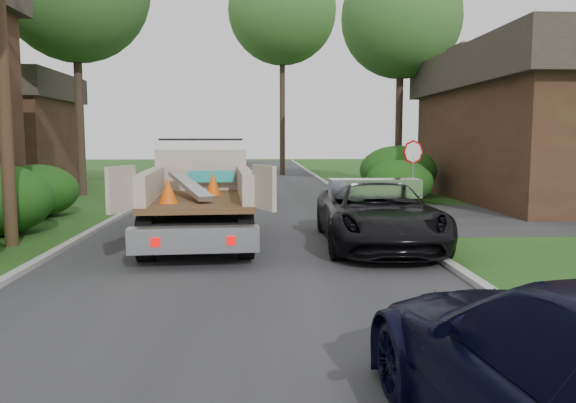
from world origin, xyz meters
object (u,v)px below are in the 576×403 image
at_px(stop_sign, 413,162).
at_px(tree_center_far, 282,10).
at_px(tree_right_far, 401,18).
at_px(utility_pole, 0,21).
at_px(flatbed_truck, 201,182).
at_px(house_right, 569,123).
at_px(black_pickup, 377,214).

bearing_deg(stop_sign, tree_center_far, 98.66).
distance_m(tree_right_far, tree_center_far, 11.68).
bearing_deg(stop_sign, tree_right_far, 78.19).
distance_m(utility_pole, flatbed_truck, 5.92).
bearing_deg(stop_sign, house_right, 32.66).
bearing_deg(house_right, stop_sign, -147.34).
xyz_separation_m(stop_sign, tree_center_far, (-3.20, 21.00, 9.20)).
height_order(utility_pole, black_pickup, utility_pole).
distance_m(stop_sign, house_right, 9.37).
xyz_separation_m(stop_sign, black_pickup, (-2.06, -4.50, -1.01)).
bearing_deg(flatbed_truck, stop_sign, 18.52).
height_order(stop_sign, flatbed_truck, flatbed_truck).
height_order(stop_sign, black_pickup, stop_sign).
relative_size(flatbed_truck, black_pickup, 1.24).
relative_size(stop_sign, utility_pole, 0.25).
bearing_deg(flatbed_truck, tree_right_far, 53.81).
relative_size(utility_pole, tree_right_far, 0.87).
relative_size(house_right, tree_right_far, 1.13).
xyz_separation_m(utility_pole, tree_center_far, (7.48, 25.02, 5.81)).
bearing_deg(house_right, tree_right_far, 132.51).
relative_size(utility_pole, house_right, 0.77).
bearing_deg(house_right, black_pickup, -136.08).
bearing_deg(tree_right_far, tree_center_far, 118.81).
bearing_deg(black_pickup, tree_center_far, 94.68).
height_order(stop_sign, house_right, house_right).
relative_size(house_right, tree_center_far, 0.89).
relative_size(tree_right_far, black_pickup, 2.09).
xyz_separation_m(house_right, flatbed_truck, (-14.16, -7.60, -1.79)).
xyz_separation_m(house_right, tree_center_far, (-11.00, 16.00, 7.82)).
distance_m(utility_pole, black_pickup, 9.69).
distance_m(stop_sign, utility_pole, 11.91).
bearing_deg(utility_pole, stop_sign, 20.62).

